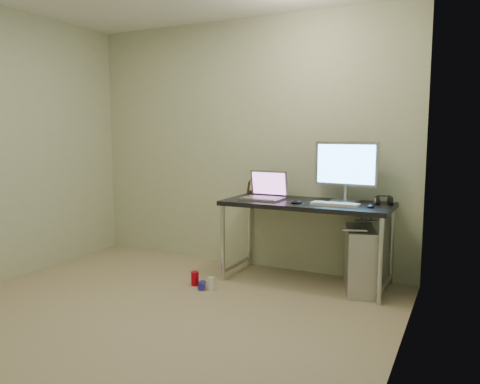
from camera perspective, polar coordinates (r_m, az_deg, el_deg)
name	(u,v)px	position (r m, az deg, el deg)	size (l,w,h in m)	color
floor	(139,322)	(3.60, -12.21, -15.27)	(3.50, 3.50, 0.00)	tan
wall_back	(244,144)	(4.82, 0.49, 5.82)	(3.50, 0.02, 2.50)	beige
wall_right	(398,155)	(2.61, 18.71, 4.32)	(0.02, 3.50, 2.50)	beige
desk	(307,211)	(4.27, 8.12, -2.29)	(1.50, 0.66, 0.75)	black
tower_computer	(360,260)	(4.21, 14.39, -7.98)	(0.38, 0.58, 0.59)	#B8B9BD
cable_a	(362,238)	(4.48, 14.61, -5.49)	(0.01, 0.01, 0.70)	black
cable_b	(371,242)	(4.44, 15.69, -5.88)	(0.01, 0.01, 0.72)	black
can_red	(195,278)	(4.30, -5.52, -10.45)	(0.07, 0.07, 0.13)	#BE0516
can_white	(211,284)	(4.17, -3.53, -11.11)	(0.06, 0.06, 0.11)	white
can_blue	(202,285)	(4.22, -4.65, -11.26)	(0.06, 0.06, 0.12)	#2B27B8
laptop	(265,193)	(4.39, 3.06, -0.07)	(0.38, 0.32, 0.26)	#A8A8AF
monitor	(346,167)	(4.29, 12.80, 3.01)	(0.58, 0.19, 0.54)	#A8A8AF
keyboard	(335,204)	(4.06, 11.51, -1.48)	(0.40, 0.13, 0.02)	silver
mouse_right	(371,206)	(4.03, 15.69, -1.61)	(0.06, 0.10, 0.03)	black
mouse_left	(296,201)	(4.14, 6.89, -1.10)	(0.08, 0.12, 0.04)	black
headphones	(384,202)	(4.22, 17.12, -1.12)	(0.18, 0.10, 0.10)	black
picture_frame	(258,184)	(4.75, 2.25, 0.99)	(0.26, 0.03, 0.21)	black
webcam	(274,188)	(4.61, 4.19, 0.52)	(0.04, 0.03, 0.11)	silver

